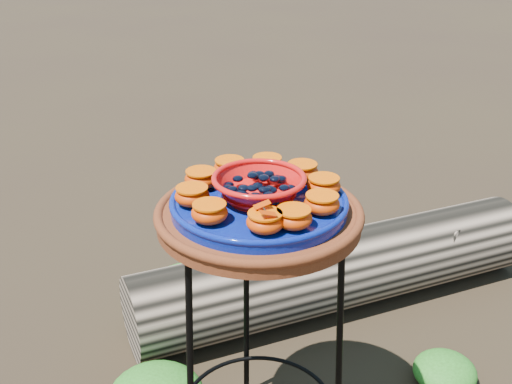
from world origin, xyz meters
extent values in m
cylinder|color=#4C1F0E|center=(0.00, 0.00, 0.72)|extent=(0.47, 0.47, 0.04)
cylinder|color=#04055A|center=(0.00, 0.00, 0.75)|extent=(0.40, 0.40, 0.03)
ellipsoid|color=#B81E02|center=(-0.01, -0.15, 0.79)|extent=(0.08, 0.08, 0.04)
ellipsoid|color=#B81E02|center=(0.05, -0.14, 0.79)|extent=(0.08, 0.08, 0.04)
ellipsoid|color=#B81E02|center=(0.12, -0.09, 0.79)|extent=(0.08, 0.08, 0.04)
ellipsoid|color=#B81E02|center=(0.15, 0.00, 0.79)|extent=(0.08, 0.08, 0.04)
ellipsoid|color=#B81E02|center=(0.12, 0.09, 0.79)|extent=(0.08, 0.08, 0.04)
ellipsoid|color=#B81E02|center=(0.04, 0.14, 0.79)|extent=(0.08, 0.08, 0.04)
ellipsoid|color=#B81E02|center=(-0.05, 0.14, 0.79)|extent=(0.08, 0.08, 0.04)
ellipsoid|color=#B81E02|center=(-0.12, 0.09, 0.79)|extent=(0.08, 0.08, 0.04)
ellipsoid|color=#B81E02|center=(-0.15, 0.00, 0.79)|extent=(0.08, 0.08, 0.04)
ellipsoid|color=#B81E02|center=(-0.12, -0.09, 0.79)|extent=(0.08, 0.08, 0.04)
ellipsoid|color=#215615|center=(0.61, 0.16, 0.05)|extent=(0.20, 0.20, 0.10)
ellipsoid|color=#215615|center=(-0.13, 0.66, 0.09)|extent=(0.35, 0.35, 0.18)
camera|label=1|loc=(-0.22, -1.28, 1.39)|focal=45.00mm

